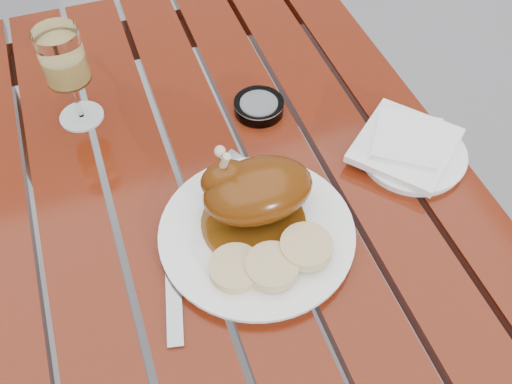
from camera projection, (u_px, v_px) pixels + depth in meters
ground at (236, 371)px, 1.49m from camera, size 60.00×60.00×0.00m
table at (231, 304)px, 1.20m from camera, size 0.80×1.20×0.75m
dinner_plate at (257, 234)px, 0.84m from camera, size 0.36×0.36×0.02m
roast_duck at (253, 191)px, 0.83m from camera, size 0.18×0.16×0.12m
bread_dumplings at (271, 260)px, 0.79m from camera, size 0.18×0.09×0.02m
wine_glass at (69, 78)px, 0.94m from camera, size 0.10×0.10×0.18m
side_plate at (412, 154)px, 0.95m from camera, size 0.22×0.22×0.01m
napkin at (405, 145)px, 0.94m from camera, size 0.22×0.22×0.01m
ashtray at (259, 107)px, 1.01m from camera, size 0.09×0.09×0.02m
fork at (174, 288)px, 0.79m from camera, size 0.06×0.18×0.01m
knife at (291, 199)px, 0.89m from camera, size 0.12×0.19×0.01m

